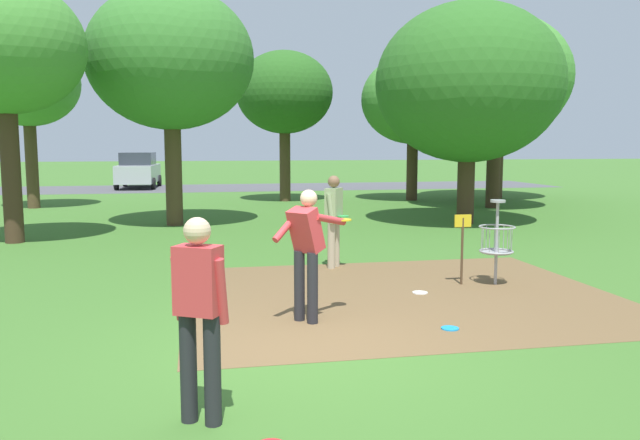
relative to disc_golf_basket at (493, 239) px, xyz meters
The scene contains 18 objects.
ground_plane 4.59m from the disc_golf_basket, 142.77° to the right, with size 160.00×160.00×0.00m, color #3D6B28.
dirt_tee_pad 1.93m from the disc_golf_basket, 165.23° to the right, with size 6.45×5.35×0.01m, color brown.
disc_golf_basket is the anchor object (origin of this frame).
player_foreground_watching 6.42m from the disc_golf_basket, 137.22° to the right, with size 0.49×0.45×1.71m.
player_throwing 3.70m from the disc_golf_basket, 154.76° to the right, with size 1.11×0.62×1.71m.
player_waiting_left 2.94m from the disc_golf_basket, 139.70° to the left, with size 0.45×0.48×1.71m.
frisbee_near_basket 1.60m from the disc_golf_basket, 164.84° to the right, with size 0.23×0.23×0.02m, color white.
frisbee_by_tee 2.89m from the disc_golf_basket, 126.34° to the right, with size 0.22×0.22×0.02m, color #1E93DB.
tree_near_left 8.76m from the disc_golf_basket, 69.17° to the left, with size 5.25×5.25×6.22m.
tree_near_right 10.97m from the disc_golf_basket, 121.21° to the left, with size 4.57×4.57×6.55m.
tree_mid_left 11.47m from the disc_golf_basket, 144.91° to the left, with size 3.58×3.58×5.99m.
tree_mid_center 18.37m from the disc_golf_basket, 125.41° to the left, with size 3.56×3.56×5.92m.
tree_mid_right 13.58m from the disc_golf_basket, 63.82° to the left, with size 5.19×5.19×6.82m.
tree_far_left 17.63m from the disc_golf_basket, 63.31° to the left, with size 5.51×5.51×7.04m.
tree_far_center 16.18m from the disc_golf_basket, 94.41° to the left, with size 3.81×3.81×5.92m.
tree_far_right 15.95m from the disc_golf_basket, 75.56° to the left, with size 4.16×4.16×5.82m.
parking_lot_strip 24.29m from the disc_golf_basket, 98.53° to the left, with size 36.00×6.00×0.01m, color #4C4C51.
parked_car_leftmost 25.89m from the disc_golf_basket, 107.20° to the left, with size 2.16×4.30×1.84m.
Camera 1 is at (-1.10, -6.71, 2.29)m, focal length 35.62 mm.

